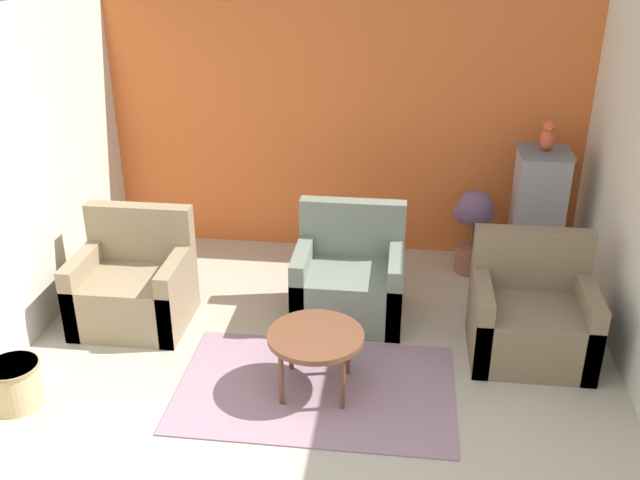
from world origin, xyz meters
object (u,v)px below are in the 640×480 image
object	(u,v)px
coffee_table	(316,339)
birdcage	(536,218)
potted_plant	(473,224)
armchair_right	(530,319)
parrot	(547,136)
armchair_left	(134,288)
wicker_basket	(15,383)
armchair_middle	(349,282)

from	to	relation	value
coffee_table	birdcage	xyz separation A→B (m)	(1.74, 1.93, 0.18)
coffee_table	potted_plant	bearing A→B (deg)	58.98
coffee_table	birdcage	size ratio (longest dim) A/B	0.55
armchair_right	potted_plant	world-z (taller)	armchair_right
birdcage	parrot	bearing A→B (deg)	90.00
armchair_left	birdcage	world-z (taller)	birdcage
armchair_left	parrot	world-z (taller)	parrot
parrot	potted_plant	distance (m)	1.02
armchair_right	wicker_basket	world-z (taller)	armchair_right
coffee_table	wicker_basket	size ratio (longest dim) A/B	1.86
wicker_basket	birdcage	bearing A→B (deg)	32.16
birdcage	potted_plant	bearing A→B (deg)	173.41
armchair_left	wicker_basket	size ratio (longest dim) A/B	2.56
armchair_left	wicker_basket	world-z (taller)	armchair_left
potted_plant	armchair_right	bearing A→B (deg)	-75.85
coffee_table	armchair_right	distance (m)	1.67
armchair_middle	birdcage	xyz separation A→B (m)	(1.60, 0.87, 0.29)
birdcage	potted_plant	xyz separation A→B (m)	(-0.54, 0.06, -0.12)
armchair_middle	potted_plant	size ratio (longest dim) A/B	1.15
wicker_basket	armchair_left	bearing A→B (deg)	70.25
armchair_left	wicker_basket	xyz separation A→B (m)	(-0.42, -1.17, -0.13)
birdcage	parrot	distance (m)	0.75
coffee_table	potted_plant	distance (m)	2.33
armchair_middle	armchair_left	bearing A→B (deg)	-169.70
birdcage	wicker_basket	bearing A→B (deg)	-147.84
birdcage	potted_plant	size ratio (longest dim) A/B	1.52
coffee_table	birdcage	distance (m)	2.60
armchair_right	wicker_basket	xyz separation A→B (m)	(-3.54, -1.06, -0.13)
wicker_basket	coffee_table	bearing A→B (deg)	11.78
armchair_middle	parrot	xyz separation A→B (m)	(1.60, 0.87, 1.05)
armchair_left	birdcage	xyz separation A→B (m)	(3.32, 1.18, 0.29)
birdcage	potted_plant	world-z (taller)	birdcage
armchair_middle	potted_plant	xyz separation A→B (m)	(1.06, 0.93, 0.18)
armchair_left	armchair_middle	xyz separation A→B (m)	(1.72, 0.31, 0.00)
armchair_left	potted_plant	world-z (taller)	armchair_left
parrot	wicker_basket	xyz separation A→B (m)	(-3.74, -2.35, -1.18)
armchair_middle	wicker_basket	world-z (taller)	armchair_middle
armchair_right	wicker_basket	bearing A→B (deg)	-163.32
potted_plant	parrot	bearing A→B (deg)	-6.35
parrot	armchair_right	bearing A→B (deg)	-98.67
parrot	armchair_middle	bearing A→B (deg)	-151.32
coffee_table	armchair_left	size ratio (longest dim) A/B	0.72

